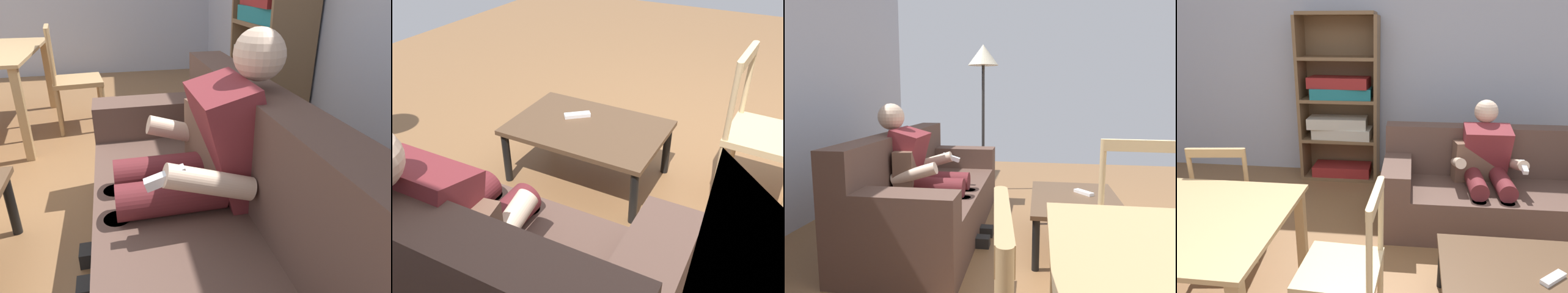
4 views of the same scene
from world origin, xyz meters
TOP-DOWN VIEW (x-y plane):
  - wall_back at (0.00, 2.95)m, footprint 6.76×0.12m
  - couch at (1.03, 1.77)m, footprint 2.09×0.84m
  - person_lounging at (0.89, 1.76)m, footprint 0.59×0.91m
  - coffee_table at (0.91, 0.56)m, footprint 0.97×0.65m
  - tv_remote at (1.03, 0.48)m, footprint 0.16×0.15m
  - bookshelf at (-0.60, 2.71)m, footprint 0.89×0.36m
  - dining_chair_near_wall at (-1.11, 1.07)m, footprint 0.47×0.47m
  - dining_chair_facing_couch at (-0.09, 0.32)m, footprint 0.44×0.44m

SIDE VIEW (x-z plane):
  - couch at x=1.03m, z-range -0.11..0.74m
  - coffee_table at x=0.91m, z-range 0.15..0.53m
  - tv_remote at x=1.03m, z-range 0.39..0.41m
  - dining_chair_near_wall at x=-1.11m, z-range -0.01..0.90m
  - dining_chair_facing_couch at x=-0.09m, z-range 0.00..0.94m
  - person_lounging at x=0.89m, z-range 0.01..1.10m
  - bookshelf at x=-0.60m, z-range -0.12..1.75m
  - wall_back at x=0.00m, z-range 0.00..2.61m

